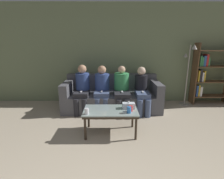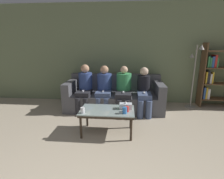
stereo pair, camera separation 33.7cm
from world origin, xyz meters
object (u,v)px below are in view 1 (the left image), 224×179
tissue_box (129,105)px  seated_person_mid_left (102,87)px  couch (112,96)px  seated_person_mid_right (122,88)px  cup_far_center (129,110)px  seated_person_left_end (82,87)px  cup_near_left (87,111)px  standing_lamp (189,69)px  seated_person_right_end (142,89)px  coffee_table (111,112)px  cup_near_right (131,109)px  bookshelf (207,74)px

tissue_box → seated_person_mid_left: size_ratio=0.20×
tissue_box → couch: bearing=103.3°
seated_person_mid_left → seated_person_mid_right: size_ratio=1.01×
cup_far_center → seated_person_left_end: seated_person_left_end is taller
cup_near_left → standing_lamp: bearing=35.8°
couch → seated_person_left_end: seated_person_left_end is taller
seated_person_mid_left → seated_person_right_end: (0.93, -0.05, -0.03)m
couch → coffee_table: bearing=-91.3°
cup_near_right → seated_person_left_end: bearing=131.1°
seated_person_left_end → tissue_box: bearing=-46.0°
cup_near_right → seated_person_mid_right: 1.16m
seated_person_mid_left → tissue_box: bearing=-63.1°
couch → tissue_box: couch is taller
seated_person_mid_right → cup_far_center: bearing=-87.8°
cup_far_center → seated_person_mid_left: 1.36m
cup_near_left → bookshelf: size_ratio=0.06×
cup_far_center → standing_lamp: 2.40m
standing_lamp → seated_person_right_end: bearing=-160.4°
cup_near_right → cup_far_center: size_ratio=0.86×
standing_lamp → seated_person_mid_right: size_ratio=1.45×
coffee_table → cup_far_center: bearing=-24.8°
cup_near_right → seated_person_left_end: size_ratio=0.08×
cup_near_right → cup_near_left: bearing=-170.0°
seated_person_left_end → coffee_table: bearing=-58.8°
seated_person_mid_left → seated_person_mid_right: (0.47, -0.02, -0.01)m
cup_near_right → seated_person_right_end: (0.38, 1.13, 0.05)m
bookshelf → standing_lamp: 0.61m
cup_far_center → tissue_box: 0.22m
standing_lamp → seated_person_mid_right: 1.81m
cup_near_left → seated_person_mid_right: size_ratio=0.09×
seated_person_left_end → seated_person_mid_right: bearing=-0.7°
seated_person_left_end → seated_person_mid_left: seated_person_left_end is taller
coffee_table → tissue_box: bearing=13.4°
coffee_table → seated_person_mid_right: bearing=76.5°
cup_near_left → seated_person_mid_left: bearing=81.8°
cup_near_left → coffee_table: bearing=26.1°
bookshelf → seated_person_mid_left: (-2.76, -0.54, -0.23)m
cup_near_left → seated_person_mid_right: seated_person_mid_right is taller
seated_person_right_end → couch: bearing=160.3°
couch → seated_person_mid_left: bearing=-138.8°
standing_lamp → seated_person_left_end: 2.71m
cup_far_center → seated_person_mid_left: size_ratio=0.10×
tissue_box → seated_person_left_end: 1.44m
tissue_box → seated_person_mid_right: 1.02m
couch → cup_near_right: 1.43m
couch → seated_person_right_end: bearing=-19.7°
cup_far_center → cup_near_right: bearing=64.4°
seated_person_left_end → seated_person_right_end: 1.40m
cup_near_left → tissue_box: 0.77m
coffee_table → cup_far_center: cup_far_center is taller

